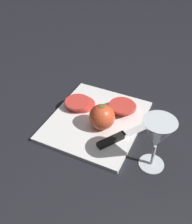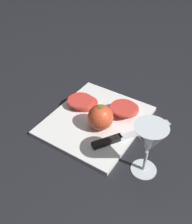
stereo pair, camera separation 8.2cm
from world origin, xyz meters
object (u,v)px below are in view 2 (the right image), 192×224
knife (117,138)px  tomato_slice_stack_near (83,102)px  whole_tomato (100,117)px  tomato_slice_stack_far (125,108)px  wine_glass (149,141)px

knife → tomato_slice_stack_near: bearing=98.8°
whole_tomato → tomato_slice_stack_near: size_ratio=0.81×
knife → tomato_slice_stack_far: size_ratio=2.09×
knife → tomato_slice_stack_near: size_ratio=2.37×
wine_glass → tomato_slice_stack_far: size_ratio=1.41×
knife → tomato_slice_stack_near: (0.08, 0.18, 0.01)m
knife → tomato_slice_stack_far: (0.12, 0.04, 0.01)m
wine_glass → knife: 0.15m
tomato_slice_stack_near → tomato_slice_stack_far: (0.04, -0.14, 0.00)m
whole_tomato → tomato_slice_stack_near: bearing=61.1°
wine_glass → tomato_slice_stack_near: 0.33m
whole_tomato → tomato_slice_stack_far: size_ratio=0.72×
whole_tomato → tomato_slice_stack_near: (0.06, 0.11, -0.03)m
wine_glass → knife: bearing=66.9°
tomato_slice_stack_near → tomato_slice_stack_far: bearing=-72.8°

